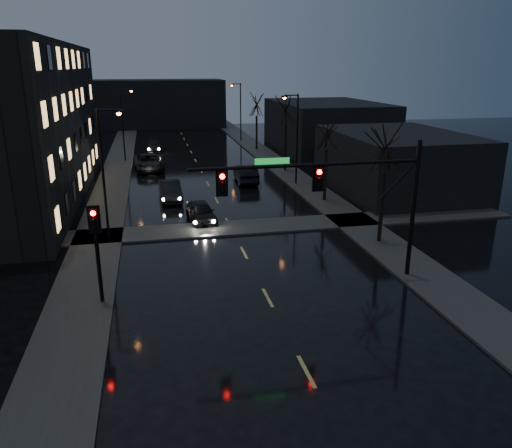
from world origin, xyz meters
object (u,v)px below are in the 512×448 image
oncoming_car_a (201,212)px  lead_car (246,173)px  oncoming_car_b (170,191)px  oncoming_car_c (149,162)px  oncoming_car_d (154,146)px

oncoming_car_a → lead_car: lead_car is taller
oncoming_car_b → oncoming_car_c: bearing=95.3°
lead_car → oncoming_car_c: bearing=-38.3°
oncoming_car_c → oncoming_car_d: bearing=81.1°
oncoming_car_d → lead_car: (8.08, -19.60, 0.19)m
oncoming_car_a → oncoming_car_b: size_ratio=0.89×
oncoming_car_a → lead_car: 12.51m
oncoming_car_b → lead_car: size_ratio=0.92×
lead_car → oncoming_car_b: bearing=37.3°
oncoming_car_b → oncoming_car_d: (-0.96, 24.55, -0.12)m
oncoming_car_a → oncoming_car_c: (-3.43, 18.85, 0.13)m
oncoming_car_c → oncoming_car_d: 12.09m
oncoming_car_c → oncoming_car_d: size_ratio=1.35×
oncoming_car_c → oncoming_car_b: bearing=-88.2°
oncoming_car_b → oncoming_car_c: oncoming_car_c is taller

